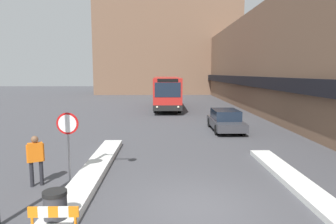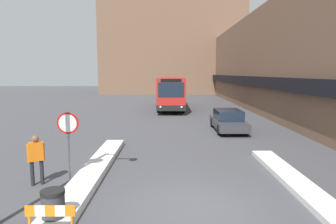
# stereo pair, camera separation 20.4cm
# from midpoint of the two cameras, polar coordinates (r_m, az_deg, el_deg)

# --- Properties ---
(ground_plane) EXTENTS (160.00, 160.00, 0.00)m
(ground_plane) POSITION_cam_midpoint_polar(r_m,az_deg,el_deg) (9.00, 4.92, -17.63)
(ground_plane) COLOR #47474C
(building_row_right) EXTENTS (5.50, 60.00, 9.80)m
(building_row_right) POSITION_cam_midpoint_polar(r_m,az_deg,el_deg) (33.91, 17.83, 8.89)
(building_row_right) COLOR brown
(building_row_right) RESTS_ON ground_plane
(building_backdrop_far) EXTENTS (26.00, 8.00, 16.24)m
(building_backdrop_far) POSITION_cam_midpoint_polar(r_m,az_deg,el_deg) (56.59, -0.18, 11.80)
(building_backdrop_far) COLOR brown
(building_backdrop_far) RESTS_ON ground_plane
(snow_bank_left) EXTENTS (0.90, 10.56, 0.26)m
(snow_bank_left) POSITION_cam_midpoint_polar(r_m,az_deg,el_deg) (11.34, -15.18, -11.77)
(snow_bank_left) COLOR silver
(snow_bank_left) RESTS_ON ground_plane
(snow_bank_right) EXTENTS (0.90, 8.52, 0.20)m
(snow_bank_right) POSITION_cam_midpoint_polar(r_m,az_deg,el_deg) (11.06, 23.57, -12.82)
(snow_bank_right) COLOR silver
(snow_bank_right) RESTS_ON ground_plane
(city_bus) EXTENTS (2.65, 12.29, 3.35)m
(city_bus) POSITION_cam_midpoint_polar(r_m,az_deg,el_deg) (32.49, -0.43, 3.92)
(city_bus) COLOR red
(city_bus) RESTS_ON ground_plane
(parked_car_front) EXTENTS (1.87, 4.49, 1.40)m
(parked_car_front) POSITION_cam_midpoint_polar(r_m,az_deg,el_deg) (20.20, 10.61, -1.53)
(parked_car_front) COLOR #38383D
(parked_car_front) RESTS_ON ground_plane
(stop_sign) EXTENTS (0.76, 0.08, 2.46)m
(stop_sign) POSITION_cam_midpoint_polar(r_m,az_deg,el_deg) (10.97, -19.04, -3.58)
(stop_sign) COLOR gray
(stop_sign) RESTS_ON ground_plane
(pedestrian) EXTENTS (0.51, 0.40, 1.73)m
(pedestrian) POSITION_cam_midpoint_polar(r_m,az_deg,el_deg) (11.13, -24.39, -7.65)
(pedestrian) COLOR #232328
(pedestrian) RESTS_ON ground_plane
(trash_bin) EXTENTS (0.59, 0.59, 0.95)m
(trash_bin) POSITION_cam_midpoint_polar(r_m,az_deg,el_deg) (8.25, -21.33, -16.89)
(trash_bin) COLOR #38383D
(trash_bin) RESTS_ON ground_plane
(construction_barricade) EXTENTS (1.10, 0.06, 0.94)m
(construction_barricade) POSITION_cam_midpoint_polar(r_m,az_deg,el_deg) (7.37, -21.73, -18.34)
(construction_barricade) COLOR orange
(construction_barricade) RESTS_ON ground_plane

